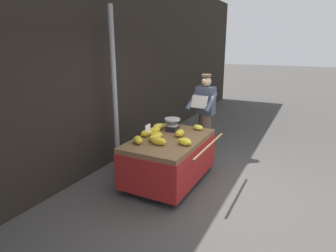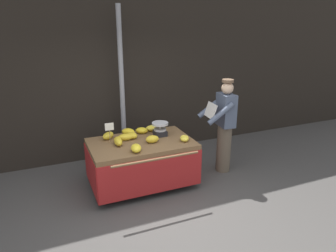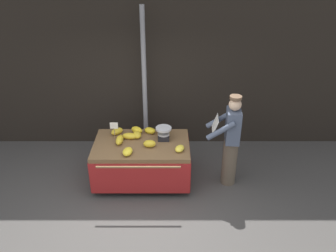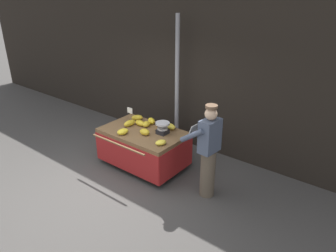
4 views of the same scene
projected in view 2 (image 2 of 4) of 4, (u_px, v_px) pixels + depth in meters
ground_plane at (164, 220)px, 4.40m from camera, size 60.00×60.00×0.00m
back_wall at (113, 61)px, 6.06m from camera, size 16.00×0.24×3.85m
street_pole at (122, 88)px, 5.85m from camera, size 0.09×0.09×2.95m
banana_cart at (141, 154)px, 5.17m from camera, size 1.70×1.25×0.79m
weighing_scale at (160, 129)px, 5.33m from camera, size 0.28×0.28×0.23m
price_sign at (109, 129)px, 4.96m from camera, size 0.14×0.01×0.34m
banana_bunch_0 at (184, 138)px, 5.11m from camera, size 0.22×0.25×0.09m
banana_bunch_1 at (142, 131)px, 5.45m from camera, size 0.26×0.24×0.11m
banana_bunch_2 at (153, 128)px, 5.58m from camera, size 0.29×0.23×0.11m
banana_bunch_3 at (128, 132)px, 5.37m from camera, size 0.26×0.23×0.12m
banana_bunch_4 at (108, 136)px, 5.20m from camera, size 0.27×0.27×0.12m
banana_bunch_5 at (132, 135)px, 5.23m from camera, size 0.20×0.25×0.11m
banana_bunch_6 at (126, 137)px, 5.14m from camera, size 0.28×0.17×0.11m
banana_bunch_7 at (118, 141)px, 4.95m from camera, size 0.14×0.29×0.12m
banana_bunch_8 at (152, 139)px, 5.03m from camera, size 0.21×0.15×0.12m
banana_bunch_9 at (136, 148)px, 4.69m from camera, size 0.20×0.26×0.12m
vendor_person at (224, 126)px, 5.60m from camera, size 0.60×0.55×1.71m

